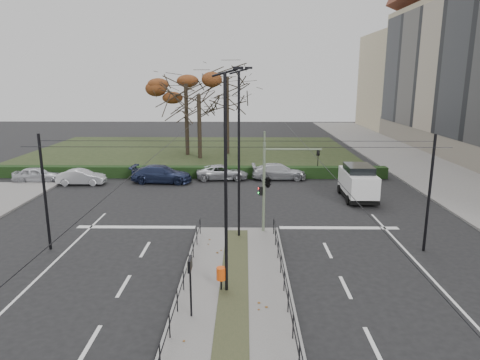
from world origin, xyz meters
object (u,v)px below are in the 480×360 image
object	(u,v)px
litter_bin	(221,274)
bare_tree_near	(199,99)
parked_car_third	(162,174)
rust_tree	(186,84)
bare_tree_center	(227,82)
streetlamp_median_far	(239,154)
streetlamp_median_near	(226,183)
parked_car_fourth	(223,172)
parked_car_fifth	(279,172)
traffic_light	(269,180)
info_panel	(190,271)
white_van	(358,181)
parked_car_first	(37,175)
parked_car_second	(81,177)

from	to	relation	value
litter_bin	bare_tree_near	size ratio (longest dim) A/B	0.11
parked_car_third	rust_tree	bearing A→B (deg)	2.26
rust_tree	bare_tree_center	xyz separation A→B (m)	(4.56, 0.87, 0.14)
streetlamp_median_far	bare_tree_center	xyz separation A→B (m)	(-1.74, 27.12, 3.47)
litter_bin	streetlamp_median_near	xyz separation A→B (m)	(0.24, -0.03, 3.81)
parked_car_fourth	bare_tree_near	xyz separation A→B (m)	(-2.99, 9.82, 5.87)
bare_tree_near	parked_car_fifth	bearing A→B (deg)	-50.86
traffic_light	info_panel	bearing A→B (deg)	-110.06
info_panel	streetlamp_median_near	bearing A→B (deg)	58.08
streetlamp_median_near	white_van	size ratio (longest dim) A/B	1.85
streetlamp_median_far	litter_bin	bearing A→B (deg)	-96.03
parked_car_third	rust_tree	xyz separation A→B (m)	(0.45, 13.28, 7.32)
parked_car_third	parked_car_first	bearing A→B (deg)	93.96
rust_tree	bare_tree_near	bearing A→B (deg)	-52.80
litter_bin	parked_car_fourth	bearing A→B (deg)	92.80
parked_car_fourth	parked_car_first	bearing A→B (deg)	91.69
parked_car_first	white_van	xyz separation A→B (m)	(25.97, -4.89, 0.66)
info_panel	bare_tree_center	xyz separation A→B (m)	(-0.10, 35.34, 6.28)
parked_car_third	rust_tree	size ratio (longest dim) A/B	0.48
litter_bin	streetlamp_median_far	world-z (taller)	streetlamp_median_far
parked_car_fourth	parked_car_fifth	world-z (taller)	parked_car_fifth
info_panel	rust_tree	bearing A→B (deg)	97.70
streetlamp_median_near	parked_car_first	xyz separation A→B (m)	(-17.00, 19.25, -4.00)
traffic_light	litter_bin	distance (m)	7.75
parked_car_first	parked_car_fifth	xyz separation A→B (m)	(20.70, 1.32, 0.04)
streetlamp_median_near	white_van	world-z (taller)	streetlamp_median_near
parked_car_first	rust_tree	bearing A→B (deg)	-44.06
parked_car_first	bare_tree_center	distance (m)	22.40
parked_car_first	bare_tree_near	size ratio (longest dim) A/B	0.41
info_panel	white_van	xyz separation A→B (m)	(10.19, 16.33, -0.61)
traffic_light	parked_car_third	size ratio (longest dim) A/B	1.00
litter_bin	streetlamp_median_far	bearing A→B (deg)	83.97
info_panel	parked_car_third	size ratio (longest dim) A/B	0.44
parked_car_third	streetlamp_median_near	bearing A→B (deg)	-157.55
traffic_light	bare_tree_near	distance (m)	24.31
streetlamp_median_far	parked_car_fourth	world-z (taller)	streetlamp_median_far
streetlamp_median_near	bare_tree_center	size ratio (longest dim) A/B	0.76
rust_tree	streetlamp_median_far	bearing A→B (deg)	-76.49
parked_car_first	rust_tree	size ratio (longest dim) A/B	0.36
parked_car_first	bare_tree_near	world-z (taller)	bare_tree_near
streetlamp_median_near	bare_tree_center	world-z (taller)	bare_tree_center
streetlamp_median_near	streetlamp_median_far	distance (m)	6.26
parked_car_second	parked_car_fourth	bearing A→B (deg)	-81.63
info_panel	parked_car_fourth	xyz separation A→B (m)	(-0.01, 22.45, -1.29)
parked_car_third	bare_tree_center	size ratio (longest dim) A/B	0.44
traffic_light	parked_car_first	distance (m)	22.77
info_panel	white_van	distance (m)	19.26
streetlamp_median_near	parked_car_first	world-z (taller)	streetlamp_median_near
litter_bin	info_panel	distance (m)	2.47
rust_tree	litter_bin	bearing A→B (deg)	-80.13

